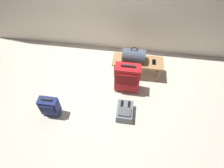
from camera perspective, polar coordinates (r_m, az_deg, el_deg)
ground_plane at (r=3.65m, az=-4.02°, el=-5.28°), size 6.60×6.60×0.00m
bench at (r=3.88m, az=7.63°, el=6.25°), size 1.00×0.36×0.37m
duffel_bag_slate at (r=3.75m, az=6.45°, el=8.41°), size 0.44×0.26×0.34m
cell_phone at (r=3.87m, az=12.36°, el=6.38°), size 0.07×0.14×0.01m
suitcase_upright_red at (r=3.56m, az=4.51°, el=1.90°), size 0.46×0.24×0.67m
suitcase_small_navy at (r=3.48m, az=-18.06°, el=-6.31°), size 0.32×0.19×0.46m
backpack_grey at (r=3.43m, az=3.78°, el=-8.13°), size 0.28×0.38×0.21m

